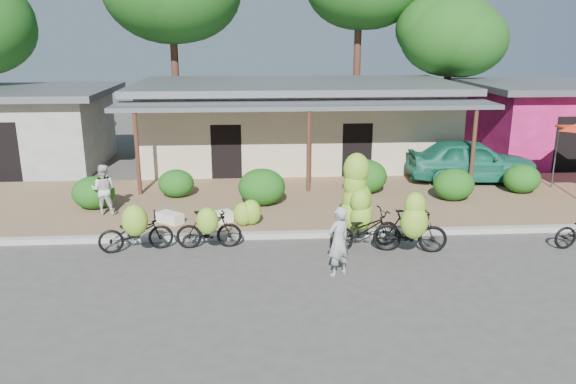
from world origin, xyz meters
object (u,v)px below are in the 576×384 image
(bystander, at_px, (104,189))
(tree_near_right, at_px, (446,33))
(bike_left, at_px, (209,228))
(bike_right, at_px, (411,227))
(bike_far_left, at_px, (136,231))
(vendor, at_px, (339,241))
(sack_far, at_px, (170,218))
(teal_van, at_px, (471,160))
(sack_near, at_px, (217,218))
(bike_center, at_px, (360,211))

(bystander, bearing_deg, tree_near_right, -138.31)
(bike_left, distance_m, bike_right, 5.00)
(bike_far_left, relative_size, vendor, 1.19)
(sack_far, bearing_deg, teal_van, 20.92)
(sack_near, bearing_deg, bike_left, -93.46)
(tree_near_right, xyz_separation_m, sack_far, (-11.54, -11.50, -4.99))
(tree_near_right, height_order, bike_center, tree_near_right)
(bike_left, bearing_deg, bike_right, -99.70)
(sack_near, xyz_separation_m, sack_far, (-1.33, 0.11, -0.01))
(bike_center, bearing_deg, sack_near, 49.92)
(sack_near, bearing_deg, tree_near_right, 48.68)
(vendor, bearing_deg, bike_left, -63.54)
(tree_near_right, bearing_deg, bike_center, -116.08)
(sack_far, relative_size, teal_van, 0.17)
(teal_van, bearing_deg, tree_near_right, -5.74)
(bike_left, height_order, bystander, bystander)
(sack_near, relative_size, vendor, 0.53)
(bike_left, height_order, teal_van, teal_van)
(bike_far_left, xyz_separation_m, bike_center, (5.61, 0.16, 0.33))
(bike_left, bearing_deg, vendor, -122.08)
(bike_left, xyz_separation_m, bystander, (-3.23, 2.77, 0.29))
(bike_left, xyz_separation_m, sack_near, (0.10, 1.73, -0.30))
(bike_center, bearing_deg, bystander, 52.93)
(bike_left, relative_size, bystander, 1.12)
(bike_right, height_order, teal_van, bike_right)
(bike_left, xyz_separation_m, bike_right, (4.96, -0.68, 0.15))
(sack_near, bearing_deg, vendor, -50.20)
(bike_center, height_order, teal_van, bike_center)
(bike_far_left, distance_m, teal_van, 12.20)
(bike_far_left, relative_size, sack_near, 2.25)
(sack_near, relative_size, bystander, 0.57)
(vendor, bearing_deg, teal_van, -161.81)
(sack_near, xyz_separation_m, bystander, (-3.34, 1.04, 0.59))
(bike_right, relative_size, bystander, 1.26)
(sack_far, bearing_deg, vendor, -40.34)
(bike_far_left, height_order, teal_van, teal_van)
(tree_near_right, relative_size, bike_center, 2.99)
(vendor, height_order, teal_van, teal_van)
(sack_far, distance_m, vendor, 5.57)
(tree_near_right, xyz_separation_m, bike_right, (-5.36, -14.02, -4.53))
(bike_right, bearing_deg, bike_center, 65.79)
(tree_near_right, distance_m, sack_near, 16.24)
(tree_near_right, bearing_deg, bike_left, -127.71)
(sack_near, distance_m, sack_far, 1.33)
(bike_far_left, bearing_deg, bystander, 14.85)
(sack_far, xyz_separation_m, teal_van, (10.16, 3.89, 0.63))
(bike_left, xyz_separation_m, bike_center, (3.82, 0.08, 0.33))
(vendor, bearing_deg, bike_center, -147.60)
(bike_far_left, height_order, bike_left, bike_far_left)
(bike_center, xyz_separation_m, sack_near, (-3.72, 1.65, -0.63))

